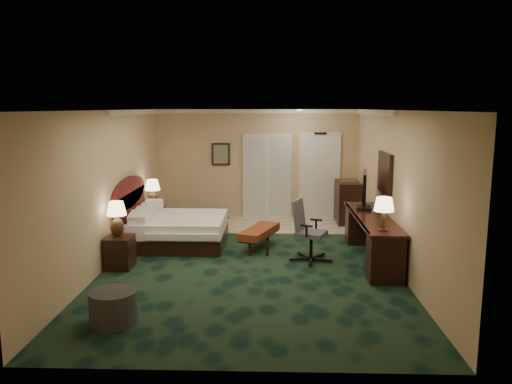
{
  "coord_description": "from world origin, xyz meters",
  "views": [
    {
      "loc": [
        0.36,
        -8.61,
        2.75
      ],
      "look_at": [
        0.07,
        0.6,
        1.18
      ],
      "focal_mm": 35.0,
      "sensor_mm": 36.0,
      "label": 1
    }
  ],
  "objects_px": {
    "bed": "(180,231)",
    "bed_bench": "(259,238)",
    "ottoman": "(113,307)",
    "minibar": "(347,202)",
    "tv": "(364,191)",
    "nightstand_far": "(153,220)",
    "desk_chair": "(311,231)",
    "desk": "(371,238)",
    "lamp_near": "(117,220)",
    "nightstand_near": "(120,252)",
    "lamp_far": "(153,194)"
  },
  "relations": [
    {
      "from": "lamp_near",
      "to": "tv",
      "type": "xyz_separation_m",
      "value": [
        4.41,
        1.3,
        0.31
      ]
    },
    {
      "from": "bed",
      "to": "bed_bench",
      "type": "height_order",
      "value": "bed"
    },
    {
      "from": "ottoman",
      "to": "minibar",
      "type": "relative_size",
      "value": 0.6
    },
    {
      "from": "desk",
      "to": "desk_chair",
      "type": "bearing_deg",
      "value": -175.25
    },
    {
      "from": "tv",
      "to": "desk_chair",
      "type": "bearing_deg",
      "value": -134.4
    },
    {
      "from": "bed",
      "to": "minibar",
      "type": "height_order",
      "value": "minibar"
    },
    {
      "from": "bed",
      "to": "bed_bench",
      "type": "distance_m",
      "value": 1.63
    },
    {
      "from": "lamp_far",
      "to": "desk_chair",
      "type": "height_order",
      "value": "lamp_far"
    },
    {
      "from": "bed",
      "to": "desk_chair",
      "type": "xyz_separation_m",
      "value": [
        2.57,
        -1.0,
        0.26
      ]
    },
    {
      "from": "nightstand_far",
      "to": "lamp_near",
      "type": "bearing_deg",
      "value": -90.15
    },
    {
      "from": "tv",
      "to": "desk_chair",
      "type": "distance_m",
      "value": 1.44
    },
    {
      "from": "nightstand_far",
      "to": "desk",
      "type": "bearing_deg",
      "value": -23.08
    },
    {
      "from": "nightstand_far",
      "to": "lamp_far",
      "type": "height_order",
      "value": "lamp_far"
    },
    {
      "from": "minibar",
      "to": "nightstand_near",
      "type": "bearing_deg",
      "value": -141.26
    },
    {
      "from": "nightstand_far",
      "to": "ottoman",
      "type": "distance_m",
      "value": 4.77
    },
    {
      "from": "minibar",
      "to": "lamp_far",
      "type": "bearing_deg",
      "value": -167.01
    },
    {
      "from": "bed",
      "to": "lamp_near",
      "type": "distance_m",
      "value": 1.83
    },
    {
      "from": "ottoman",
      "to": "desk_chair",
      "type": "distance_m",
      "value": 3.9
    },
    {
      "from": "minibar",
      "to": "bed",
      "type": "bearing_deg",
      "value": -150.68
    },
    {
      "from": "bed_bench",
      "to": "tv",
      "type": "xyz_separation_m",
      "value": [
        2.02,
        -0.03,
        0.96
      ]
    },
    {
      "from": "minibar",
      "to": "bed_bench",
      "type": "bearing_deg",
      "value": -132.02
    },
    {
      "from": "tv",
      "to": "bed",
      "type": "bearing_deg",
      "value": -173.46
    },
    {
      "from": "minibar",
      "to": "tv",
      "type": "bearing_deg",
      "value": -90.97
    },
    {
      "from": "nightstand_far",
      "to": "desk_chair",
      "type": "height_order",
      "value": "desk_chair"
    },
    {
      "from": "bed",
      "to": "bed_bench",
      "type": "relative_size",
      "value": 1.5
    },
    {
      "from": "lamp_near",
      "to": "desk_chair",
      "type": "xyz_separation_m",
      "value": [
        3.35,
        0.55,
        -0.31
      ]
    },
    {
      "from": "desk",
      "to": "minibar",
      "type": "bearing_deg",
      "value": 89.83
    },
    {
      "from": "bed",
      "to": "lamp_near",
      "type": "xyz_separation_m",
      "value": [
        -0.78,
        -1.55,
        0.58
      ]
    },
    {
      "from": "lamp_far",
      "to": "bed_bench",
      "type": "distance_m",
      "value": 2.78
    },
    {
      "from": "bed",
      "to": "lamp_near",
      "type": "bearing_deg",
      "value": -116.63
    },
    {
      "from": "nightstand_far",
      "to": "ottoman",
      "type": "xyz_separation_m",
      "value": [
        0.6,
        -4.74,
        -0.06
      ]
    },
    {
      "from": "minibar",
      "to": "nightstand_far",
      "type": "bearing_deg",
      "value": -166.34
    },
    {
      "from": "lamp_far",
      "to": "nightstand_far",
      "type": "bearing_deg",
      "value": -82.36
    },
    {
      "from": "bed_bench",
      "to": "tv",
      "type": "relative_size",
      "value": 1.31
    },
    {
      "from": "bed",
      "to": "minibar",
      "type": "xyz_separation_m",
      "value": [
        3.67,
        2.06,
        0.21
      ]
    },
    {
      "from": "ottoman",
      "to": "nightstand_near",
      "type": "bearing_deg",
      "value": 104.94
    },
    {
      "from": "bed_bench",
      "to": "desk",
      "type": "height_order",
      "value": "desk"
    },
    {
      "from": "nightstand_near",
      "to": "bed_bench",
      "type": "distance_m",
      "value": 2.71
    },
    {
      "from": "desk_chair",
      "to": "ottoman",
      "type": "bearing_deg",
      "value": -111.38
    },
    {
      "from": "bed_bench",
      "to": "lamp_far",
      "type": "bearing_deg",
      "value": 173.27
    },
    {
      "from": "bed",
      "to": "lamp_far",
      "type": "distance_m",
      "value": 1.42
    },
    {
      "from": "lamp_far",
      "to": "minibar",
      "type": "relative_size",
      "value": 0.62
    },
    {
      "from": "nightstand_near",
      "to": "lamp_near",
      "type": "xyz_separation_m",
      "value": [
        -0.01,
        -0.05,
        0.59
      ]
    },
    {
      "from": "desk",
      "to": "ottoman",
      "type": "bearing_deg",
      "value": -143.44
    },
    {
      "from": "bed",
      "to": "nightstand_near",
      "type": "height_order",
      "value": "bed"
    },
    {
      "from": "ottoman",
      "to": "nightstand_far",
      "type": "bearing_deg",
      "value": 97.21
    },
    {
      "from": "nightstand_near",
      "to": "desk_chair",
      "type": "bearing_deg",
      "value": 8.6
    },
    {
      "from": "lamp_near",
      "to": "nightstand_far",
      "type": "bearing_deg",
      "value": 89.85
    },
    {
      "from": "nightstand_far",
      "to": "tv",
      "type": "distance_m",
      "value": 4.66
    },
    {
      "from": "minibar",
      "to": "desk_chair",
      "type": "bearing_deg",
      "value": -109.81
    }
  ]
}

